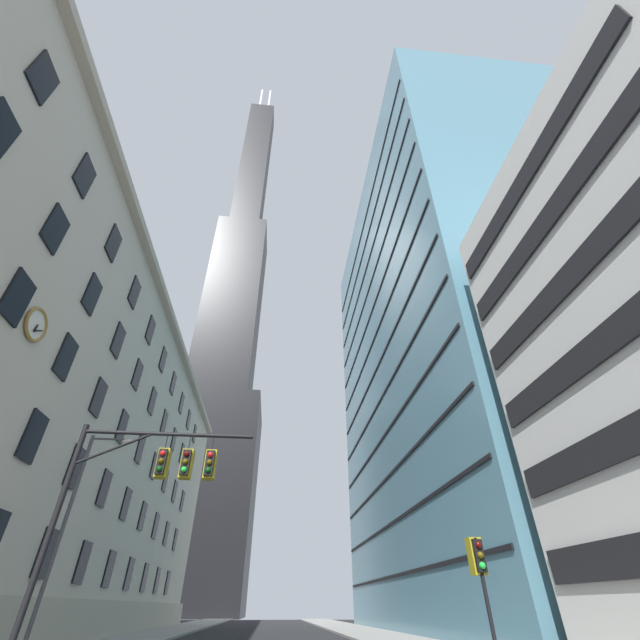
{
  "coord_description": "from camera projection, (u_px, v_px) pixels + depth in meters",
  "views": [
    {
      "loc": [
        0.34,
        -11.57,
        1.76
      ],
      "look_at": [
        2.94,
        13.65,
        19.77
      ],
      "focal_mm": 22.79,
      "sensor_mm": 36.0,
      "label": 1
    }
  ],
  "objects": [
    {
      "name": "station_building",
      "position": [
        52.0,
        445.0,
        33.31
      ],
      "size": [
        15.1,
        59.28,
        25.36
      ],
      "color": "beige",
      "rests_on": "ground"
    },
    {
      "name": "dark_skyscraper",
      "position": [
        227.0,
        345.0,
        121.64
      ],
      "size": [
        23.75,
        23.75,
        222.11
      ],
      "color": "black",
      "rests_on": "ground"
    },
    {
      "name": "glass_office_midrise",
      "position": [
        453.0,
        350.0,
        49.44
      ],
      "size": [
        19.77,
        43.03,
        54.89
      ],
      "color": "teal",
      "rests_on": "ground"
    },
    {
      "name": "traffic_signal_mast",
      "position": [
        149.0,
        482.0,
        14.48
      ],
      "size": [
        6.44,
        0.63,
        7.26
      ],
      "color": "black",
      "rests_on": "sidewalk_left"
    },
    {
      "name": "traffic_light_near_right",
      "position": [
        479.0,
        563.0,
        12.75
      ],
      "size": [
        0.4,
        0.63,
        3.47
      ],
      "color": "black",
      "rests_on": "sidewalk_right"
    },
    {
      "name": "street_lamppost",
      "position": [
        74.0,
        514.0,
        18.59
      ],
      "size": [
        2.14,
        0.32,
        8.78
      ],
      "color": "#47474C",
      "rests_on": "sidewalk_left"
    }
  ]
}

